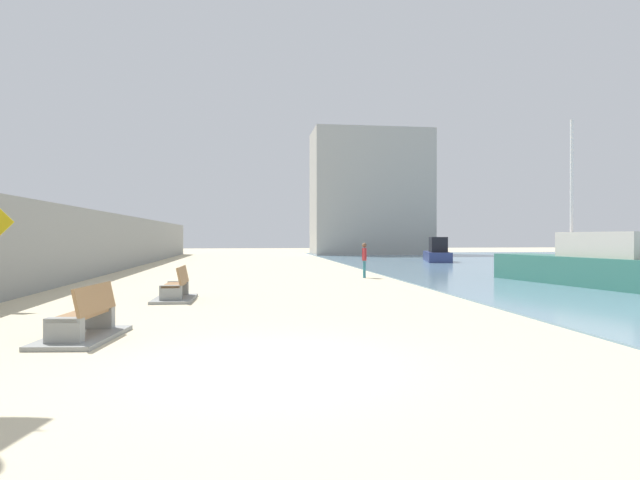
{
  "coord_description": "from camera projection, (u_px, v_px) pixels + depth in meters",
  "views": [
    {
      "loc": [
        -0.27,
        -7.59,
        1.83
      ],
      "look_at": [
        2.28,
        11.33,
        1.72
      ],
      "focal_mm": 29.83,
      "sensor_mm": 36.0,
      "label": 1
    }
  ],
  "objects": [
    {
      "name": "boat_far_right",
      "position": [
        584.0,
        265.0,
        19.76
      ],
      "size": [
        3.23,
        8.03,
        6.29
      ],
      "color": "#337060",
      "rests_on": "water_bay"
    },
    {
      "name": "harbor_building",
      "position": [
        371.0,
        193.0,
        54.76
      ],
      "size": [
        12.0,
        6.0,
        12.69
      ],
      "primitive_type": "cube",
      "color": "#9E9E99",
      "rests_on": "ground"
    },
    {
      "name": "seawall",
      "position": [
        90.0,
        244.0,
        24.39
      ],
      "size": [
        0.8,
        64.0,
        3.05
      ],
      "primitive_type": "cube",
      "color": "gray",
      "rests_on": "ground"
    },
    {
      "name": "person_walking",
      "position": [
        364.0,
        258.0,
        23.71
      ],
      "size": [
        0.26,
        0.51,
        1.57
      ],
      "color": "teal",
      "rests_on": "ground"
    },
    {
      "name": "boat_far_left",
      "position": [
        437.0,
        253.0,
        38.84
      ],
      "size": [
        3.0,
        6.01,
        1.78
      ],
      "color": "navy",
      "rests_on": "water_bay"
    },
    {
      "name": "ground_plane",
      "position": [
        254.0,
        275.0,
        25.41
      ],
      "size": [
        120.0,
        120.0,
        0.0
      ],
      "primitive_type": "plane",
      "color": "beige"
    },
    {
      "name": "bench_far",
      "position": [
        176.0,
        292.0,
        15.37
      ],
      "size": [
        1.13,
        2.12,
        0.98
      ],
      "color": "gray",
      "rests_on": "ground"
    },
    {
      "name": "bench_near",
      "position": [
        84.0,
        326.0,
        9.48
      ],
      "size": [
        1.33,
        2.21,
        0.98
      ],
      "color": "gray",
      "rests_on": "ground"
    },
    {
      "name": "boat_outer",
      "position": [
        605.0,
        248.0,
        54.34
      ],
      "size": [
        3.19,
        5.69,
        1.79
      ],
      "color": "red",
      "rests_on": "water_bay"
    }
  ]
}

